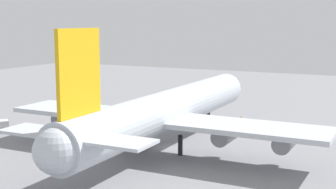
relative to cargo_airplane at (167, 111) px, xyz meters
name	(u,v)px	position (x,y,z in m)	size (l,w,h in m)	color
ground_plane	(168,148)	(0.18, 0.00, -5.99)	(232.41, 232.41, 0.00)	gray
cargo_airplane	(167,111)	(0.00, 0.00, 0.00)	(58.10, 50.05, 18.92)	silver
safety_cone_nose	(241,118)	(26.33, -3.41, -5.60)	(0.55, 0.55, 0.78)	orange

